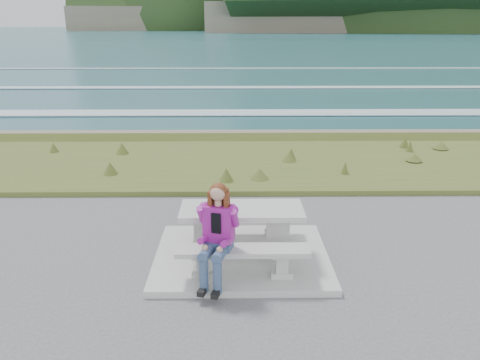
# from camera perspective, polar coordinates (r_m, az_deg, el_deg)

# --- Properties ---
(concrete_slab) EXTENTS (2.60, 2.10, 0.10)m
(concrete_slab) POSITION_cam_1_polar(r_m,az_deg,el_deg) (7.19, 0.21, -9.35)
(concrete_slab) COLOR #ABAAA5
(concrete_slab) RESTS_ON ground
(picnic_table) EXTENTS (1.80, 0.75, 0.75)m
(picnic_table) POSITION_cam_1_polar(r_m,az_deg,el_deg) (6.91, 0.22, -4.70)
(picnic_table) COLOR #ABAAA5
(picnic_table) RESTS_ON concrete_slab
(bench_landward) EXTENTS (1.80, 0.35, 0.45)m
(bench_landward) POSITION_cam_1_polar(r_m,az_deg,el_deg) (6.38, 0.31, -9.11)
(bench_landward) COLOR #ABAAA5
(bench_landward) RESTS_ON concrete_slab
(bench_seaward) EXTENTS (1.80, 0.35, 0.45)m
(bench_seaward) POSITION_cam_1_polar(r_m,az_deg,el_deg) (7.65, 0.14, -4.25)
(bench_seaward) COLOR #ABAAA5
(bench_seaward) RESTS_ON concrete_slab
(grass_verge) EXTENTS (160.00, 4.50, 0.22)m
(grass_verge) POSITION_cam_1_polar(r_m,az_deg,el_deg) (11.85, -0.15, 1.80)
(grass_verge) COLOR #3F531F
(grass_verge) RESTS_ON ground
(shore_drop) EXTENTS (160.00, 0.80, 2.20)m
(shore_drop) POSITION_cam_1_polar(r_m,az_deg,el_deg) (14.66, -0.25, 5.06)
(shore_drop) COLOR #645A4B
(shore_drop) RESTS_ON ground
(ocean) EXTENTS (1600.00, 1600.00, 0.09)m
(ocean) POSITION_cam_1_polar(r_m,az_deg,el_deg) (31.86, -0.47, 9.20)
(ocean) COLOR #215560
(ocean) RESTS_ON ground
(headland_range) EXTENTS (729.83, 363.95, 195.91)m
(headland_range) POSITION_cam_1_polar(r_m,az_deg,el_deg) (447.31, 25.84, 17.60)
(headland_range) COLOR #645A4B
(headland_range) RESTS_ON ground
(seated_woman) EXTENTS (0.53, 0.74, 1.37)m
(seated_woman) POSITION_cam_1_polar(r_m,az_deg,el_deg) (6.20, -2.96, -8.38)
(seated_woman) COLOR #334D71
(seated_woman) RESTS_ON concrete_slab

